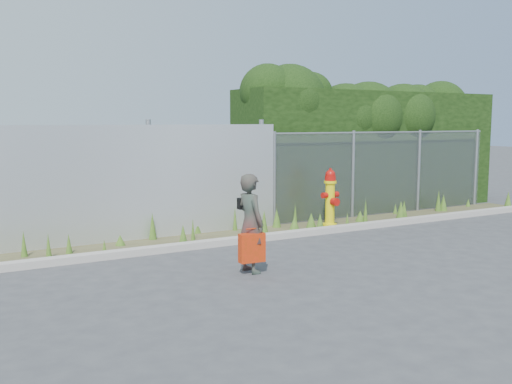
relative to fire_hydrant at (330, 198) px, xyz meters
The scene contains 10 objects.
ground 3.19m from the fire_hydrant, 131.35° to the right, with size 80.00×80.00×0.00m, color #3C3C3F.
curb 2.21m from the fire_hydrant, 165.16° to the right, with size 16.00×0.22×0.12m, color #A19A92.
weed_strip 1.65m from the fire_hydrant, behind, with size 16.00×1.32×0.54m.
corrugated_fence 5.37m from the fire_hydrant, behind, with size 8.50×0.21×2.30m.
chainlink_fence 2.32m from the fire_hydrant, 16.64° to the left, with size 6.50×0.07×2.05m.
hedge 3.18m from the fire_hydrant, 35.14° to the left, with size 7.36×1.91×3.60m.
fire_hydrant is the anchor object (origin of this frame).
woman 4.10m from the fire_hydrant, 143.58° to the right, with size 0.54×0.36×1.49m, color #0D5645.
red_tote_bag 4.25m from the fire_hydrant, 142.38° to the right, with size 0.39×0.14×0.51m.
black_shoulder_bag 3.93m from the fire_hydrant, 146.24° to the right, with size 0.23×0.10×0.17m.
Camera 1 is at (-5.27, -7.45, 2.26)m, focal length 40.00 mm.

